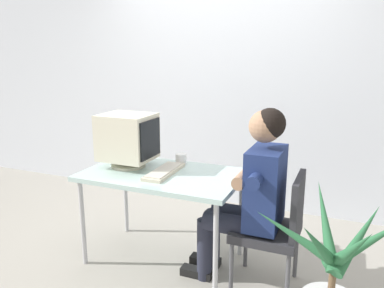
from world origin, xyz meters
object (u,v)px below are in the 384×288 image
object	(u,v)px
keyboard	(164,171)
office_chair	(276,225)
person_seated	(252,190)
potted_plant	(332,288)
desk	(163,180)
crt_monitor	(128,138)
desk_mug	(181,159)

from	to	relation	value
keyboard	office_chair	xyz separation A→B (m)	(0.87, -0.03, -0.27)
person_seated	potted_plant	xyz separation A→B (m)	(0.57, -0.40, -0.36)
desk	keyboard	distance (m)	0.07
potted_plant	desk	bearing A→B (deg)	160.90
desk	crt_monitor	xyz separation A→B (m)	(-0.33, 0.04, 0.29)
crt_monitor	desk	bearing A→B (deg)	-7.76
keyboard	potted_plant	xyz separation A→B (m)	(1.27, -0.44, -0.40)
potted_plant	desk_mug	distance (m)	1.50
office_chair	person_seated	distance (m)	0.29
desk_mug	desk	bearing A→B (deg)	-97.26
person_seated	potted_plant	bearing A→B (deg)	-35.14
crt_monitor	desk_mug	distance (m)	0.47
desk	desk_mug	xyz separation A→B (m)	(0.03, 0.27, 0.10)
person_seated	keyboard	bearing A→B (deg)	177.21
desk_mug	crt_monitor	bearing A→B (deg)	-148.17
desk	office_chair	size ratio (longest dim) A/B	1.44
office_chair	desk	bearing A→B (deg)	177.40
keyboard	desk_mug	xyz separation A→B (m)	(0.02, 0.28, 0.03)
desk	desk_mug	world-z (taller)	desk_mug
crt_monitor	office_chair	bearing A→B (deg)	-4.00
desk	potted_plant	xyz separation A→B (m)	(1.28, -0.44, -0.33)
keyboard	potted_plant	size ratio (longest dim) A/B	0.53
person_seated	crt_monitor	bearing A→B (deg)	175.31
crt_monitor	keyboard	bearing A→B (deg)	-8.45
office_chair	potted_plant	size ratio (longest dim) A/B	0.94
potted_plant	crt_monitor	bearing A→B (deg)	163.12
potted_plant	desk_mug	size ratio (longest dim) A/B	8.96
crt_monitor	potted_plant	distance (m)	1.80
desk	potted_plant	bearing A→B (deg)	-19.10
potted_plant	person_seated	bearing A→B (deg)	144.86
keyboard	office_chair	bearing A→B (deg)	-2.22
office_chair	potted_plant	distance (m)	0.58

